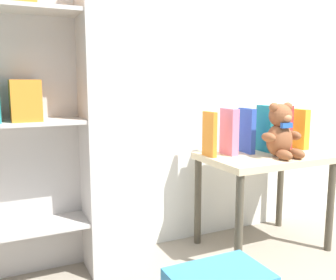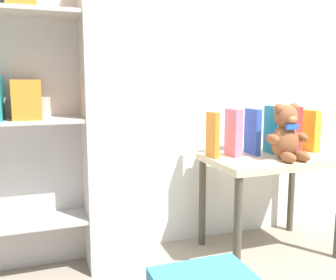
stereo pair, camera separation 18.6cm
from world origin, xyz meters
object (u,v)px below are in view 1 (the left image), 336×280
at_px(display_table, 264,168).
at_px(book_standing_yellow, 298,129).
at_px(bookshelf_side, 4,102).
at_px(teddy_bear, 281,132).
at_px(book_standing_pink, 229,132).
at_px(book_standing_teal, 266,128).
at_px(book_standing_red, 282,127).
at_px(book_standing_blue, 247,131).
at_px(book_standing_orange, 210,134).

bearing_deg(display_table, book_standing_yellow, 12.76).
distance_m(bookshelf_side, teddy_bear, 1.38).
height_order(bookshelf_side, book_standing_pink, bookshelf_side).
distance_m(book_standing_teal, book_standing_red, 0.12).
bearing_deg(book_standing_teal, display_table, -129.34).
distance_m(bookshelf_side, book_standing_blue, 1.27).
height_order(teddy_bear, book_standing_orange, teddy_bear).
height_order(book_standing_pink, book_standing_yellow, book_standing_pink).
distance_m(display_table, book_standing_blue, 0.23).
distance_m(book_standing_orange, book_standing_pink, 0.12).
bearing_deg(book_standing_red, book_standing_orange, 179.58).
bearing_deg(book_standing_blue, bookshelf_side, 178.11).
bearing_deg(bookshelf_side, display_table, -7.97).
bearing_deg(bookshelf_side, teddy_bear, -11.60).
bearing_deg(teddy_bear, book_standing_orange, 152.48).
bearing_deg(teddy_bear, book_standing_blue, 116.61).
relative_size(book_standing_blue, book_standing_red, 0.96).
relative_size(book_standing_red, book_standing_yellow, 1.11).
height_order(bookshelf_side, book_standing_yellow, bookshelf_side).
distance_m(display_table, book_standing_yellow, 0.37).
xyz_separation_m(book_standing_orange, book_standing_yellow, (0.62, -0.01, -0.00)).
distance_m(book_standing_teal, book_standing_yellow, 0.25).
relative_size(book_standing_pink, book_standing_teal, 0.96).
relative_size(bookshelf_side, display_table, 2.25).
xyz_separation_m(display_table, book_standing_red, (0.19, 0.08, 0.21)).
xyz_separation_m(teddy_bear, book_standing_pink, (-0.21, 0.17, -0.00)).
relative_size(teddy_bear, book_standing_red, 1.11).
bearing_deg(bookshelf_side, book_standing_teal, -4.59).
bearing_deg(book_standing_blue, display_table, -52.42).
bearing_deg(book_standing_teal, bookshelf_side, 176.24).
xyz_separation_m(bookshelf_side, book_standing_blue, (1.25, -0.10, -0.19)).
distance_m(book_standing_orange, book_standing_blue, 0.25).
xyz_separation_m(book_standing_pink, book_standing_blue, (0.12, 0.01, -0.00)).
xyz_separation_m(display_table, book_standing_blue, (-0.06, 0.09, 0.21)).
height_order(book_standing_orange, book_standing_pink, book_standing_pink).
bearing_deg(book_standing_yellow, book_standing_teal, -179.58).
distance_m(display_table, book_standing_teal, 0.23).
xyz_separation_m(book_standing_red, book_standing_yellow, (0.12, -0.01, -0.01)).
relative_size(teddy_bear, book_standing_pink, 1.14).
bearing_deg(book_standing_blue, book_standing_orange, -176.73).
distance_m(teddy_bear, book_standing_blue, 0.20).
relative_size(bookshelf_side, book_standing_blue, 6.05).
relative_size(display_table, book_standing_yellow, 2.85).
bearing_deg(display_table, book_standing_orange, 164.70).
bearing_deg(book_standing_red, book_standing_teal, -177.16).
relative_size(display_table, book_standing_teal, 2.55).
height_order(book_standing_pink, book_standing_teal, book_standing_teal).
distance_m(display_table, book_standing_pink, 0.29).
bearing_deg(book_standing_teal, book_standing_yellow, 0.09).
bearing_deg(book_standing_orange, teddy_bear, -29.27).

